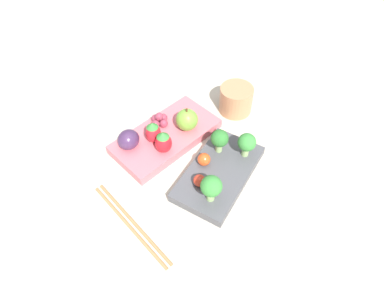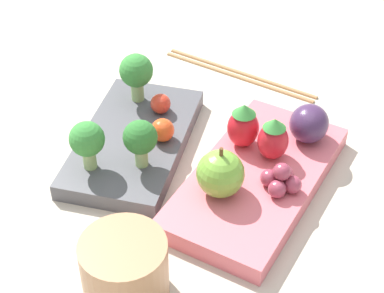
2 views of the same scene
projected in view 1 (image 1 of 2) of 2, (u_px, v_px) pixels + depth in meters
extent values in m
plane|color=#BCB29E|center=(191.00, 158.00, 0.70)|extent=(4.00, 4.00, 0.00)
cube|color=#4C4C51|center=(220.00, 171.00, 0.67)|extent=(0.21, 0.14, 0.02)
cube|color=#DB6670|center=(166.00, 136.00, 0.73)|extent=(0.24, 0.14, 0.02)
cylinder|color=#93B770|center=(219.00, 147.00, 0.68)|extent=(0.01, 0.01, 0.02)
sphere|color=#2D702D|center=(220.00, 138.00, 0.66)|extent=(0.04, 0.04, 0.04)
cylinder|color=#93B770|center=(211.00, 195.00, 0.61)|extent=(0.01, 0.01, 0.02)
sphere|color=#388438|center=(211.00, 186.00, 0.58)|extent=(0.04, 0.04, 0.04)
cylinder|color=#93B770|center=(245.00, 151.00, 0.67)|extent=(0.01, 0.01, 0.02)
sphere|color=#388438|center=(247.00, 142.00, 0.65)|extent=(0.04, 0.04, 0.04)
sphere|color=#DB4C1E|center=(204.00, 159.00, 0.66)|extent=(0.03, 0.03, 0.03)
sphere|color=red|center=(199.00, 180.00, 0.63)|extent=(0.02, 0.02, 0.02)
sphere|color=#70A838|center=(187.00, 120.00, 0.71)|extent=(0.05, 0.05, 0.05)
cylinder|color=brown|center=(187.00, 110.00, 0.69)|extent=(0.00, 0.00, 0.01)
ellipsoid|color=red|center=(153.00, 133.00, 0.69)|extent=(0.03, 0.03, 0.04)
cone|color=#388438|center=(152.00, 125.00, 0.67)|extent=(0.02, 0.02, 0.01)
ellipsoid|color=red|center=(164.00, 143.00, 0.67)|extent=(0.03, 0.03, 0.04)
cone|color=#388438|center=(163.00, 135.00, 0.65)|extent=(0.03, 0.03, 0.01)
ellipsoid|color=#42284C|center=(129.00, 140.00, 0.68)|extent=(0.04, 0.04, 0.04)
sphere|color=#93384C|center=(156.00, 124.00, 0.72)|extent=(0.02, 0.02, 0.02)
sphere|color=#93384C|center=(164.00, 123.00, 0.72)|extent=(0.02, 0.02, 0.02)
sphere|color=#93384C|center=(163.00, 118.00, 0.73)|extent=(0.02, 0.02, 0.02)
sphere|color=#93384C|center=(155.00, 118.00, 0.73)|extent=(0.02, 0.02, 0.02)
sphere|color=#93384C|center=(159.00, 117.00, 0.72)|extent=(0.02, 0.02, 0.02)
cylinder|color=tan|center=(236.00, 99.00, 0.77)|extent=(0.07, 0.07, 0.06)
cylinder|color=#A37547|center=(129.00, 225.00, 0.60)|extent=(0.04, 0.21, 0.01)
cylinder|color=#A37547|center=(133.00, 222.00, 0.60)|extent=(0.04, 0.21, 0.01)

